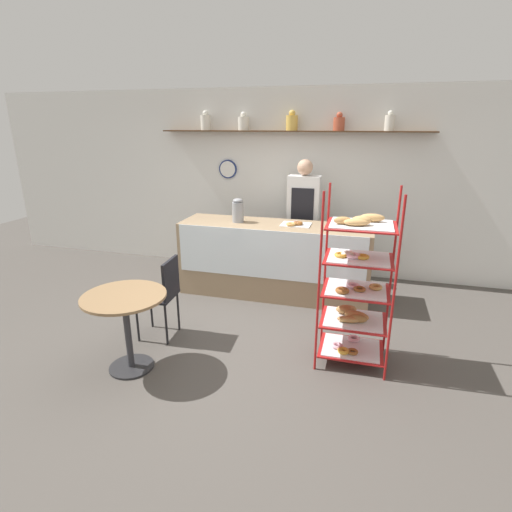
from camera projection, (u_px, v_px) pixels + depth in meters
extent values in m
plane|color=#4C4742|center=(243.00, 345.00, 4.17)|extent=(14.00, 14.00, 0.00)
cube|color=white|center=(291.00, 183.00, 5.97)|extent=(10.00, 0.06, 2.70)
cube|color=#4C331E|center=(291.00, 131.00, 5.59)|extent=(3.84, 0.24, 0.02)
cylinder|color=silver|center=(206.00, 123.00, 5.89)|extent=(0.15, 0.15, 0.21)
sphere|color=silver|center=(205.00, 113.00, 5.84)|extent=(0.08, 0.08, 0.08)
cylinder|color=silver|center=(244.00, 124.00, 5.74)|extent=(0.16, 0.16, 0.19)
sphere|color=silver|center=(243.00, 115.00, 5.70)|extent=(0.09, 0.09, 0.09)
cylinder|color=gold|center=(292.00, 123.00, 5.56)|extent=(0.16, 0.16, 0.20)
sphere|color=gold|center=(292.00, 113.00, 5.52)|extent=(0.09, 0.09, 0.09)
cylinder|color=#B24C33|center=(339.00, 124.00, 5.39)|extent=(0.15, 0.15, 0.17)
sphere|color=#B24C33|center=(340.00, 115.00, 5.36)|extent=(0.08, 0.08, 0.08)
cylinder|color=silver|center=(390.00, 123.00, 5.22)|extent=(0.13, 0.13, 0.20)
sphere|color=silver|center=(391.00, 113.00, 5.19)|extent=(0.07, 0.07, 0.07)
cylinder|color=navy|center=(228.00, 169.00, 6.12)|extent=(0.28, 0.03, 0.28)
cylinder|color=white|center=(228.00, 169.00, 6.10)|extent=(0.24, 0.00, 0.24)
cube|color=#937A5B|center=(274.00, 260.00, 5.29)|extent=(2.47, 0.68, 0.97)
cube|color=silver|center=(268.00, 255.00, 4.92)|extent=(2.37, 0.01, 0.62)
cylinder|color=#A51919|center=(319.00, 287.00, 3.49)|extent=(0.02, 0.02, 1.68)
cylinder|color=#A51919|center=(394.00, 294.00, 3.33)|extent=(0.02, 0.02, 1.68)
cylinder|color=#A51919|center=(325.00, 268.00, 3.96)|extent=(0.02, 0.02, 1.68)
cylinder|color=#A51919|center=(392.00, 274.00, 3.80)|extent=(0.02, 0.02, 1.68)
cube|color=#A51919|center=(351.00, 349.00, 3.87)|extent=(0.60, 0.48, 0.01)
cube|color=silver|center=(351.00, 348.00, 3.87)|extent=(0.53, 0.43, 0.01)
torus|color=gold|center=(343.00, 351.00, 3.77)|extent=(0.11, 0.11, 0.04)
torus|color=brown|center=(352.00, 352.00, 3.76)|extent=(0.11, 0.11, 0.03)
torus|color=#EAB2C1|center=(354.00, 338.00, 3.99)|extent=(0.12, 0.12, 0.04)
torus|color=#EAB2C1|center=(337.00, 346.00, 3.86)|extent=(0.11, 0.11, 0.04)
cube|color=#A51919|center=(353.00, 320.00, 3.77)|extent=(0.60, 0.48, 0.01)
cube|color=silver|center=(353.00, 319.00, 3.77)|extent=(0.53, 0.43, 0.01)
ellipsoid|color=olive|center=(358.00, 318.00, 3.69)|extent=(0.17, 0.09, 0.08)
ellipsoid|color=tan|center=(346.00, 309.00, 3.87)|extent=(0.22, 0.15, 0.08)
ellipsoid|color=#B27F47|center=(349.00, 319.00, 3.69)|extent=(0.23, 0.11, 0.06)
ellipsoid|color=#B27F47|center=(356.00, 316.00, 3.72)|extent=(0.24, 0.13, 0.09)
ellipsoid|color=#B27F47|center=(345.00, 309.00, 3.86)|extent=(0.17, 0.14, 0.09)
cube|color=#A51919|center=(356.00, 290.00, 3.68)|extent=(0.60, 0.48, 0.01)
cube|color=silver|center=(356.00, 289.00, 3.67)|extent=(0.53, 0.43, 0.01)
torus|color=tan|center=(376.00, 287.00, 3.67)|extent=(0.12, 0.12, 0.03)
torus|color=#EAB2C1|center=(353.00, 285.00, 3.70)|extent=(0.12, 0.12, 0.03)
torus|color=brown|center=(342.00, 290.00, 3.58)|extent=(0.12, 0.12, 0.04)
torus|color=brown|center=(360.00, 289.00, 3.63)|extent=(0.11, 0.11, 0.03)
cube|color=#A51919|center=(359.00, 259.00, 3.58)|extent=(0.60, 0.48, 0.01)
cube|color=silver|center=(359.00, 258.00, 3.58)|extent=(0.53, 0.43, 0.01)
torus|color=gold|center=(341.00, 255.00, 3.58)|extent=(0.12, 0.12, 0.03)
torus|color=gold|center=(363.00, 257.00, 3.53)|extent=(0.12, 0.12, 0.03)
torus|color=#EAB2C1|center=(353.00, 256.00, 3.56)|extent=(0.13, 0.13, 0.04)
torus|color=silver|center=(348.00, 254.00, 3.60)|extent=(0.12, 0.12, 0.04)
cube|color=#A51919|center=(361.00, 226.00, 3.48)|extent=(0.60, 0.48, 0.01)
cube|color=silver|center=(361.00, 224.00, 3.48)|extent=(0.53, 0.43, 0.01)
ellipsoid|color=tan|center=(357.00, 222.00, 3.40)|extent=(0.24, 0.15, 0.06)
ellipsoid|color=#B27F47|center=(343.00, 220.00, 3.45)|extent=(0.17, 0.10, 0.07)
ellipsoid|color=tan|center=(361.00, 221.00, 3.42)|extent=(0.17, 0.10, 0.08)
ellipsoid|color=tan|center=(372.00, 218.00, 3.53)|extent=(0.23, 0.11, 0.07)
cube|color=#282833|center=(302.00, 249.00, 5.80)|extent=(0.27, 0.19, 0.93)
cube|color=silver|center=(304.00, 197.00, 5.56)|extent=(0.44, 0.22, 0.59)
cube|color=black|center=(302.00, 206.00, 5.49)|extent=(0.31, 0.01, 0.50)
sphere|color=tan|center=(305.00, 167.00, 5.43)|extent=(0.22, 0.22, 0.22)
cylinder|color=#262628|center=(132.00, 366.00, 3.78)|extent=(0.41, 0.41, 0.02)
cylinder|color=#333338|center=(128.00, 333.00, 3.67)|extent=(0.06, 0.06, 0.70)
cylinder|color=olive|center=(124.00, 296.00, 3.55)|extent=(0.75, 0.75, 0.02)
cylinder|color=black|center=(151.00, 308.00, 4.47)|extent=(0.02, 0.02, 0.46)
cylinder|color=black|center=(137.00, 322.00, 4.17)|extent=(0.02, 0.02, 0.46)
cylinder|color=black|center=(178.00, 311.00, 4.41)|extent=(0.02, 0.02, 0.46)
cylinder|color=black|center=(166.00, 325.00, 4.11)|extent=(0.02, 0.02, 0.46)
cube|color=black|center=(157.00, 296.00, 4.22)|extent=(0.41, 0.41, 0.03)
cube|color=black|center=(171.00, 278.00, 4.12)|extent=(0.05, 0.36, 0.40)
cylinder|color=gray|center=(238.00, 212.00, 5.21)|extent=(0.15, 0.15, 0.26)
ellipsoid|color=gray|center=(238.00, 201.00, 5.16)|extent=(0.13, 0.13, 0.06)
cube|color=white|center=(296.00, 225.00, 5.08)|extent=(0.37, 0.29, 0.01)
torus|color=tan|center=(291.00, 224.00, 5.01)|extent=(0.12, 0.12, 0.03)
torus|color=brown|center=(298.00, 223.00, 5.04)|extent=(0.12, 0.12, 0.04)
torus|color=#EAB2C1|center=(296.00, 222.00, 5.10)|extent=(0.10, 0.10, 0.03)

